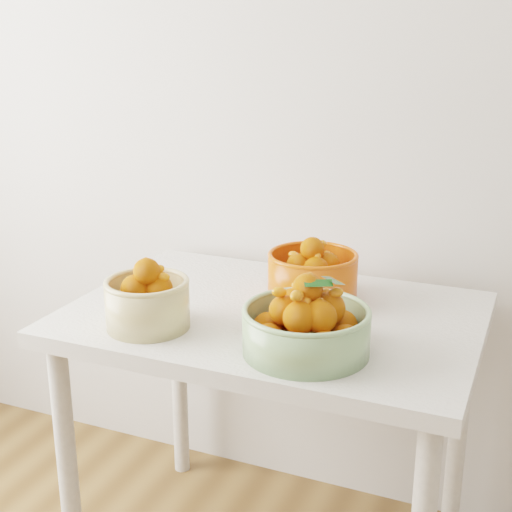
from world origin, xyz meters
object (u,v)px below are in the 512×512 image
object	(u,v)px
bowl_green	(307,326)
table	(273,346)
bowl_orange	(312,275)
bowl_cream	(148,301)

from	to	relation	value
bowl_green	table	bearing A→B (deg)	128.19
table	bowl_orange	world-z (taller)	bowl_orange
bowl_cream	bowl_green	size ratio (longest dim) A/B	0.75
bowl_green	bowl_orange	bearing A→B (deg)	106.36
bowl_cream	bowl_green	world-z (taller)	bowl_green
table	bowl_cream	distance (m)	0.35
table	bowl_cream	world-z (taller)	bowl_cream
bowl_cream	bowl_orange	size ratio (longest dim) A/B	0.89
bowl_orange	bowl_green	bearing A→B (deg)	-73.64
bowl_green	bowl_orange	size ratio (longest dim) A/B	1.19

